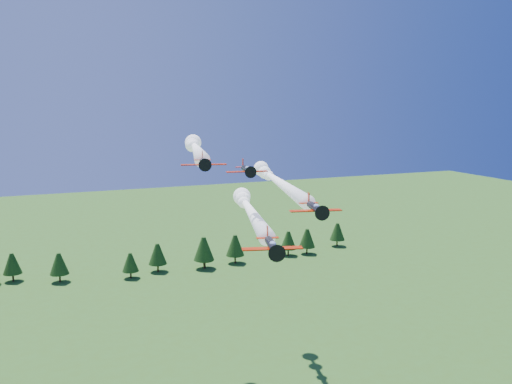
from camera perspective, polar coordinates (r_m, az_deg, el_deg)
name	(u,v)px	position (r m, az deg, el deg)	size (l,w,h in m)	color
plane_lead	(249,209)	(105.43, -0.67, -1.73)	(17.25, 47.52, 3.70)	black
plane_left	(196,148)	(114.86, -6.02, 4.37)	(15.53, 46.23, 3.70)	black
plane_right	(277,181)	(121.79, 2.10, 1.15)	(18.22, 56.85, 3.70)	black
plane_slot	(247,170)	(95.22, -0.95, 2.26)	(7.05, 7.73, 2.46)	black
treeline	(142,255)	(200.32, -11.30, -6.19)	(170.62, 21.13, 11.44)	#382314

